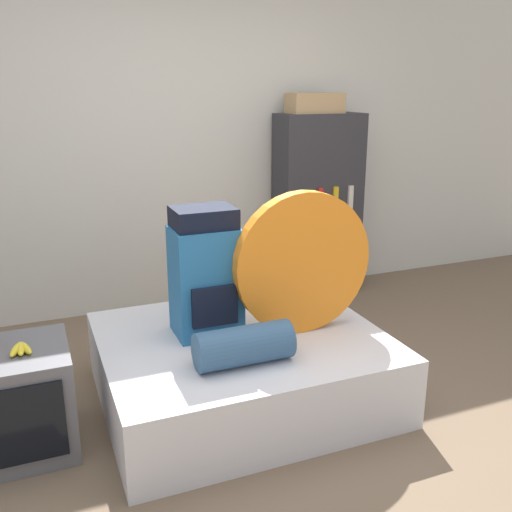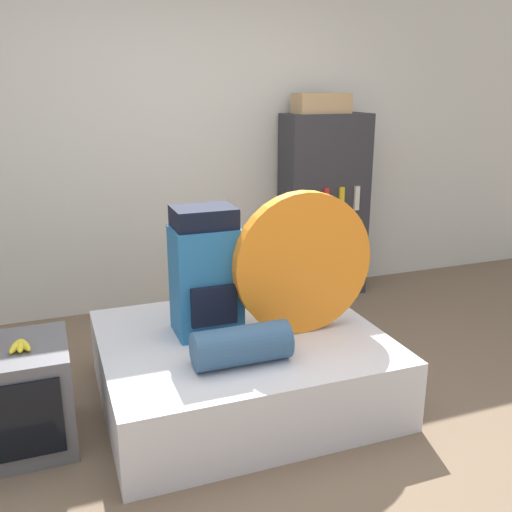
{
  "view_description": "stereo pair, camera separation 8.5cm",
  "coord_description": "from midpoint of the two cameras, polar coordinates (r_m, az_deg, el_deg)",
  "views": [
    {
      "loc": [
        -1.07,
        -2.23,
        1.73
      ],
      "look_at": [
        0.04,
        0.5,
        0.84
      ],
      "focal_mm": 40.0,
      "sensor_mm": 36.0,
      "label": 1
    },
    {
      "loc": [
        -0.99,
        -2.26,
        1.73
      ],
      "look_at": [
        0.04,
        0.5,
        0.84
      ],
      "focal_mm": 40.0,
      "sensor_mm": 36.0,
      "label": 2
    }
  ],
  "objects": [
    {
      "name": "ground_plane",
      "position": [
        3.02,
        3.59,
        -18.21
      ],
      "size": [
        16.0,
        16.0,
        0.0
      ],
      "primitive_type": "plane",
      "color": "brown"
    },
    {
      "name": "wall_back",
      "position": [
        4.51,
        -7.3,
        11.19
      ],
      "size": [
        8.0,
        0.05,
        2.6
      ],
      "color": "silver",
      "rests_on": "ground_plane"
    },
    {
      "name": "bed",
      "position": [
        3.29,
        -0.7,
        -10.97
      ],
      "size": [
        1.53,
        1.31,
        0.39
      ],
      "color": "silver",
      "rests_on": "ground_plane"
    },
    {
      "name": "backpack",
      "position": [
        3.13,
        -4.27,
        -1.72
      ],
      "size": [
        0.36,
        0.31,
        0.71
      ],
      "color": "#23669E",
      "rests_on": "bed"
    },
    {
      "name": "tent_bag",
      "position": [
        3.14,
        5.49,
        -0.73
      ],
      "size": [
        0.8,
        0.08,
        0.8
      ],
      "color": "orange",
      "rests_on": "bed"
    },
    {
      "name": "sleeping_roll",
      "position": [
        2.86,
        -0.58,
        -8.92
      ],
      "size": [
        0.49,
        0.2,
        0.2
      ],
      "color": "#33567A",
      "rests_on": "bed"
    },
    {
      "name": "television",
      "position": [
        3.08,
        -22.05,
        -12.97
      ],
      "size": [
        0.52,
        0.53,
        0.53
      ],
      "color": "#5B5B60",
      "rests_on": "ground_plane"
    },
    {
      "name": "banana_bunch",
      "position": [
        2.93,
        -21.73,
        -8.34
      ],
      "size": [
        0.12,
        0.15,
        0.03
      ],
      "color": "yellow",
      "rests_on": "television"
    },
    {
      "name": "bookshelf",
      "position": [
        4.79,
        7.28,
        4.92
      ],
      "size": [
        0.7,
        0.35,
        1.51
      ],
      "color": "#2D2D33",
      "rests_on": "ground_plane"
    },
    {
      "name": "cardboard_box",
      "position": [
        4.67,
        7.1,
        14.93
      ],
      "size": [
        0.43,
        0.22,
        0.16
      ],
      "color": "tan",
      "rests_on": "bookshelf"
    }
  ]
}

